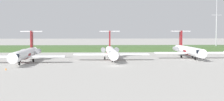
# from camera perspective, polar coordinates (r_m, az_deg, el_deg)

# --- Properties ---
(ground_plane) EXTENTS (500.00, 500.00, 0.00)m
(ground_plane) POSITION_cam_1_polar(r_m,az_deg,el_deg) (119.94, -0.29, -1.06)
(ground_plane) COLOR #9E9B96
(grass_berm) EXTENTS (320.00, 20.00, 2.12)m
(grass_berm) POSITION_cam_1_polar(r_m,az_deg,el_deg) (154.93, -0.83, 0.34)
(grass_berm) COLOR #426033
(grass_berm) RESTS_ON ground
(regional_jet_second) EXTENTS (22.81, 31.00, 9.00)m
(regional_jet_second) POSITION_cam_1_polar(r_m,az_deg,el_deg) (102.68, -13.89, -0.49)
(regional_jet_second) COLOR white
(regional_jet_second) RESTS_ON ground
(regional_jet_third) EXTENTS (22.81, 31.00, 9.00)m
(regional_jet_third) POSITION_cam_1_polar(r_m,az_deg,el_deg) (108.43, -0.15, -0.19)
(regional_jet_third) COLOR white
(regional_jet_third) RESTS_ON ground
(regional_jet_fourth) EXTENTS (22.81, 31.00, 9.00)m
(regional_jet_fourth) POSITION_cam_1_polar(r_m,az_deg,el_deg) (118.29, 12.27, 0.03)
(regional_jet_fourth) COLOR white
(regional_jet_fourth) RESTS_ON ground
(antenna_mast) EXTENTS (4.40, 0.50, 24.19)m
(antenna_mast) POSITION_cam_1_polar(r_m,az_deg,el_deg) (162.08, 16.57, 3.50)
(antenna_mast) COLOR #B2B2B7
(antenna_mast) RESTS_ON ground
(safety_cone_front_marker) EXTENTS (0.44, 0.44, 0.55)m
(safety_cone_front_marker) POSITION_cam_1_polar(r_m,az_deg,el_deg) (84.77, -16.84, -2.87)
(safety_cone_front_marker) COLOR orange
(safety_cone_front_marker) RESTS_ON ground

